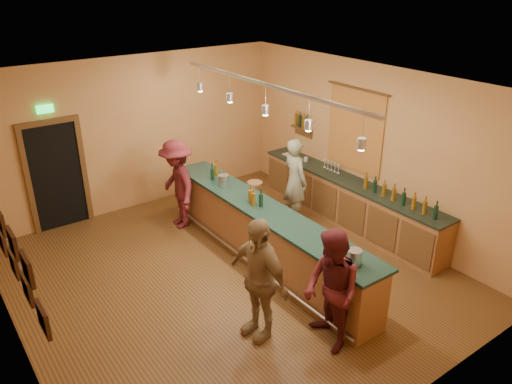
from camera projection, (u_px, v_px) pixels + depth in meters
floor at (230, 275)px, 8.44m from camera, size 7.00×7.00×0.00m
ceiling at (225, 87)px, 7.12m from camera, size 6.50×7.00×0.02m
wall_back at (136, 134)px, 10.36m from camera, size 6.50×0.02×3.20m
wall_front at (410, 299)px, 5.20m from camera, size 6.50×0.02×3.20m
wall_left at (2, 253)px, 6.04m from camera, size 0.02×7.00×3.20m
wall_right at (370, 148)px, 9.52m from camera, size 0.02×7.00×3.20m
doorway at (56, 173)px, 9.62m from camera, size 1.15×0.09×2.48m
tapestry at (355, 131)px, 9.70m from camera, size 0.03×1.40×1.60m
bottle_shelf at (302, 123)px, 10.85m from camera, size 0.17×0.55×0.54m
picture_grid at (14, 253)px, 5.36m from camera, size 0.06×2.20×0.70m
back_counter at (348, 201)px, 9.96m from camera, size 0.60×4.55×1.27m
tasting_bar at (265, 232)px, 8.58m from camera, size 0.73×5.10×1.38m
pendant_track at (266, 95)px, 7.60m from camera, size 0.11×4.60×0.50m
bartender at (295, 181)px, 9.94m from camera, size 0.45×0.66×1.75m
customer_a at (332, 291)px, 6.55m from camera, size 0.85×0.98×1.74m
customer_b at (258, 279)px, 6.74m from camera, size 0.56×1.11×1.82m
customer_c at (177, 184)px, 9.72m from camera, size 0.80×1.23×1.79m
bar_stool at (255, 188)px, 10.50m from camera, size 0.32×0.32×0.65m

